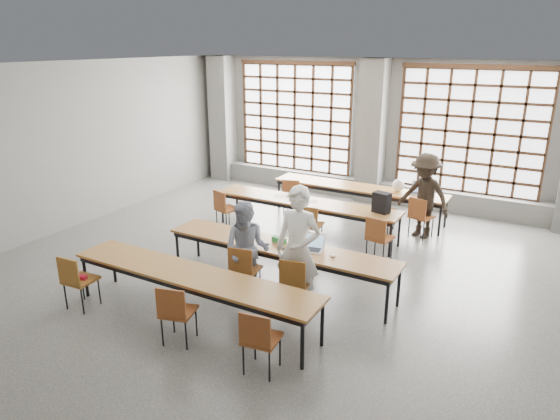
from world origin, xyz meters
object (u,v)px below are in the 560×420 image
(desk_row_b, at_px, (306,204))
(green_box, at_px, (279,240))
(chair_near_right, at_px, (259,336))
(phone, at_px, (286,249))
(red_pouch, at_px, (80,277))
(student_male, at_px, (298,249))
(chair_back_mid, at_px, (383,208))
(chair_mid_centre, at_px, (310,222))
(student_female, at_px, (247,249))
(laptop_front, at_px, (312,245))
(chair_front_right, at_px, (295,279))
(desk_row_d, at_px, (192,278))
(plastic_bag, at_px, (398,185))
(chair_back_left, at_px, (292,193))
(backpack, at_px, (382,203))
(chair_mid_left, at_px, (224,206))
(chair_near_mid, at_px, (175,309))
(laptop_back, at_px, (419,191))
(desk_row_c, at_px, (279,249))
(student_back, at_px, (424,196))
(chair_mid_right, at_px, (378,235))
(chair_near_left, at_px, (76,277))
(chair_back_right, at_px, (420,214))
(chair_front_left, at_px, (244,266))

(desk_row_b, relative_size, green_box, 16.00)
(chair_near_right, xyz_separation_m, phone, (-0.76, 2.06, 0.20))
(green_box, bearing_deg, red_pouch, -135.75)
(desk_row_b, xyz_separation_m, student_male, (1.29, -2.83, 0.30))
(chair_back_mid, xyz_separation_m, chair_mid_centre, (-0.96, -1.55, 0.00))
(student_female, distance_m, phone, 0.63)
(laptop_front, xyz_separation_m, green_box, (-0.59, -0.03, -0.02))
(chair_mid_centre, relative_size, chair_front_right, 1.00)
(desk_row_d, height_order, plastic_bag, plastic_bag)
(student_male, relative_size, phone, 14.77)
(chair_back_left, xyz_separation_m, backpack, (2.41, -0.87, 0.39))
(chair_mid_left, bearing_deg, chair_back_mid, 27.36)
(desk_row_b, distance_m, red_pouch, 4.69)
(desk_row_b, height_order, student_female, student_female)
(chair_near_mid, bearing_deg, chair_mid_centre, 88.92)
(chair_back_mid, relative_size, plastic_bag, 3.08)
(chair_near_mid, xyz_separation_m, red_pouch, (-1.92, 0.08, -0.04))
(chair_front_right, relative_size, chair_near_mid, 1.00)
(desk_row_b, xyz_separation_m, laptop_back, (1.92, 1.66, 0.13))
(desk_row_b, distance_m, chair_near_right, 4.78)
(desk_row_c, relative_size, student_back, 2.27)
(chair_mid_right, relative_size, chair_near_left, 1.00)
(desk_row_b, bearing_deg, chair_back_right, 23.31)
(green_box, bearing_deg, student_back, 65.04)
(chair_front_left, height_order, plastic_bag, plastic_bag)
(chair_back_right, bearing_deg, student_female, -115.14)
(chair_front_right, bearing_deg, laptop_front, 95.74)
(chair_back_mid, bearing_deg, student_female, -104.67)
(chair_near_right, relative_size, plastic_bag, 3.08)
(desk_row_c, xyz_separation_m, student_female, (-0.30, -0.50, 0.11))
(desk_row_c, xyz_separation_m, chair_near_left, (-2.26, -2.16, -0.13))
(chair_back_right, xyz_separation_m, phone, (-1.28, -3.35, 0.20))
(desk_row_c, distance_m, desk_row_d, 1.64)
(chair_near_right, bearing_deg, chair_mid_centre, 107.49)
(desk_row_b, distance_m, chair_mid_centre, 0.76)
(desk_row_b, relative_size, chair_near_mid, 4.55)
(chair_mid_right, bearing_deg, chair_back_mid, 105.24)
(chair_back_right, relative_size, green_box, 3.52)
(student_male, height_order, green_box, student_male)
(student_female, distance_m, plastic_bag, 4.56)
(desk_row_c, height_order, backpack, backpack)
(chair_mid_right, xyz_separation_m, backpack, (-0.19, 0.68, 0.39))
(chair_front_right, distance_m, green_box, 1.00)
(chair_mid_centre, relative_size, chair_near_mid, 1.00)
(chair_back_left, relative_size, student_male, 0.46)
(desk_row_b, xyz_separation_m, chair_near_mid, (0.34, -4.49, -0.13))
(desk_row_d, distance_m, backpack, 4.19)
(chair_back_left, xyz_separation_m, chair_back_mid, (2.18, -0.00, 0.00))
(chair_mid_right, bearing_deg, laptop_back, 86.75)
(chair_mid_left, relative_size, chair_front_right, 1.00)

